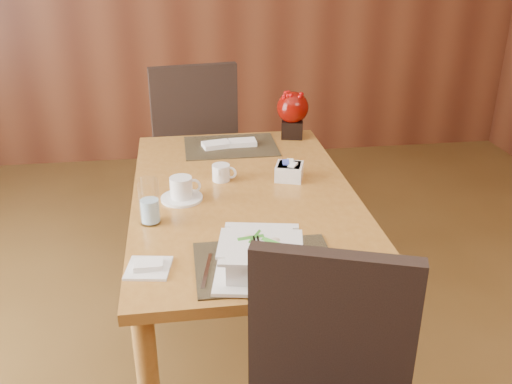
{
  "coord_description": "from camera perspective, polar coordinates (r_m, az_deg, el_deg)",
  "views": [
    {
      "loc": [
        -0.25,
        -1.49,
        1.73
      ],
      "look_at": [
        0.01,
        0.35,
        0.87
      ],
      "focal_mm": 40.0,
      "sensor_mm": 36.0,
      "label": 1
    }
  ],
  "objects": [
    {
      "name": "bread_plate",
      "position": [
        1.85,
        -10.69,
        -7.49
      ],
      "size": [
        0.16,
        0.16,
        0.01
      ],
      "primitive_type": "cube",
      "rotation": [
        0.0,
        0.0,
        -0.17
      ],
      "color": "white",
      "rests_on": "dining_table"
    },
    {
      "name": "sugar_caddy",
      "position": [
        2.44,
        3.34,
        2.04
      ],
      "size": [
        0.14,
        0.14,
        0.07
      ],
      "primitive_type": "cube",
      "rotation": [
        0.0,
        0.0,
        -0.32
      ],
      "color": "white",
      "rests_on": "dining_table"
    },
    {
      "name": "placemat_far",
      "position": [
        2.82,
        -2.54,
        4.59
      ],
      "size": [
        0.45,
        0.33,
        0.01
      ],
      "primitive_type": "cube",
      "color": "black",
      "rests_on": "dining_table"
    },
    {
      "name": "water_glass",
      "position": [
        2.09,
        -10.62,
        -0.94
      ],
      "size": [
        0.08,
        0.08,
        0.17
      ],
      "primitive_type": "cylinder",
      "rotation": [
        0.0,
        0.0,
        -0.12
      ],
      "color": "white",
      "rests_on": "dining_table"
    },
    {
      "name": "creamer_jug",
      "position": [
        2.43,
        -3.52,
        1.95
      ],
      "size": [
        0.12,
        0.12,
        0.07
      ],
      "primitive_type": null,
      "rotation": [
        0.0,
        0.0,
        -0.33
      ],
      "color": "white",
      "rests_on": "dining_table"
    },
    {
      "name": "napkins_far",
      "position": [
        2.82,
        -2.48,
        4.88
      ],
      "size": [
        0.27,
        0.12,
        0.02
      ],
      "primitive_type": null,
      "rotation": [
        0.0,
        0.0,
        0.1
      ],
      "color": "white",
      "rests_on": "dining_table"
    },
    {
      "name": "placemat_near",
      "position": [
        1.84,
        0.96,
        -7.25
      ],
      "size": [
        0.45,
        0.33,
        0.01
      ],
      "primitive_type": "cube",
      "color": "black",
      "rests_on": "dining_table"
    },
    {
      "name": "coffee_cup",
      "position": [
        2.27,
        -7.48,
        0.19
      ],
      "size": [
        0.17,
        0.17,
        0.09
      ],
      "rotation": [
        0.0,
        0.0,
        -0.0
      ],
      "color": "white",
      "rests_on": "dining_table"
    },
    {
      "name": "berry_decor",
      "position": [
        2.92,
        3.67,
        8.02
      ],
      "size": [
        0.16,
        0.16,
        0.24
      ],
      "rotation": [
        0.0,
        0.0,
        -0.21
      ],
      "color": "black",
      "rests_on": "dining_table"
    },
    {
      "name": "dining_table",
      "position": [
        2.36,
        -1.14,
        -2.27
      ],
      "size": [
        0.9,
        1.5,
        0.75
      ],
      "color": "#AA722F",
      "rests_on": "ground"
    },
    {
      "name": "soup_setting",
      "position": [
        1.77,
        0.45,
        -6.68
      ],
      "size": [
        0.32,
        0.32,
        0.11
      ],
      "rotation": [
        0.0,
        0.0,
        -0.19
      ],
      "color": "white",
      "rests_on": "dining_table"
    },
    {
      "name": "far_chair",
      "position": [
        3.37,
        -6.4,
        5.16
      ],
      "size": [
        0.56,
        0.57,
        1.07
      ],
      "rotation": [
        0.0,
        0.0,
        3.29
      ],
      "color": "black",
      "rests_on": "ground"
    }
  ]
}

